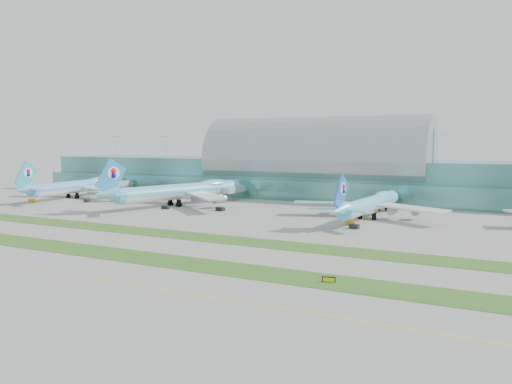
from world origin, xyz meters
The scene contains 18 objects.
ground centered at (0.00, 0.00, 0.00)m, with size 700.00×700.00×0.00m, color gray.
terminal centered at (0.01, 128.79, 14.23)m, with size 340.00×69.10×36.00m.
grass_strip_near centered at (0.00, -28.00, 0.04)m, with size 420.00×12.00×0.08m, color #2D591E.
grass_strip_far centered at (0.00, 2.00, 0.04)m, with size 420.00×12.00×0.08m, color #2D591E.
taxiline_a centered at (0.00, -48.00, 0.01)m, with size 420.00×0.35×0.01m, color yellow.
taxiline_b centered at (0.00, -14.00, 0.01)m, with size 420.00×0.35×0.01m, color yellow.
taxiline_c centered at (0.00, 18.00, 0.01)m, with size 420.00×0.35×0.01m, color yellow.
taxiline_d centered at (0.00, 40.00, 0.01)m, with size 420.00×0.35×0.01m, color yellow.
airliner_a centered at (-111.40, 66.89, 6.38)m, with size 66.21×75.16×20.69m.
airliner_b centered at (-43.02, 64.69, 7.07)m, with size 69.67×80.92×22.91m.
airliner_c centered at (45.08, 64.52, 5.91)m, with size 61.11×69.64×19.16m.
gse_a centered at (-115.07, 40.25, 0.80)m, with size 3.09×1.75×1.61m, color #C99B0B.
gse_b centered at (-91.48, 52.99, 0.81)m, with size 3.44×1.64×1.61m, color black.
gse_c centered at (-42.20, 50.20, 0.74)m, with size 3.38×1.83×1.48m, color black.
gse_d centered at (-17.61, 56.00, 0.79)m, with size 3.87×2.17×1.58m, color black.
gse_e centered at (42.72, 44.59, 0.71)m, with size 3.27×1.63×1.42m, color #C87D0B.
gse_f centered at (45.93, 38.09, 0.83)m, with size 3.22×1.87×1.65m, color black.
taxiway_sign_east centered at (58.53, -28.42, 0.60)m, with size 2.85×0.94×1.21m.
Camera 1 is at (90.49, -127.56, 29.71)m, focal length 35.00 mm.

